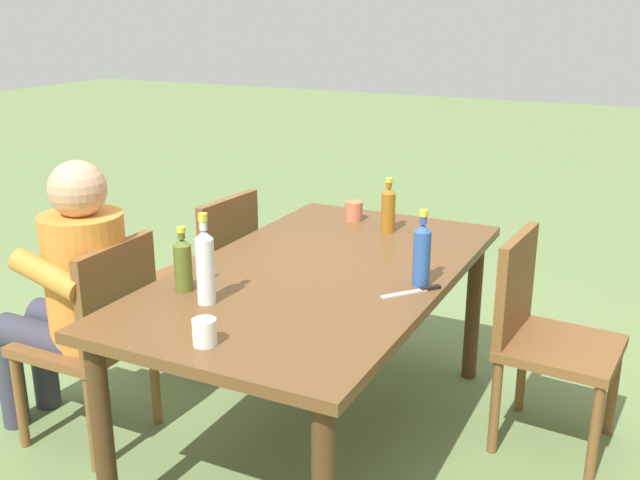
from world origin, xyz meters
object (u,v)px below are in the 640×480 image
(bottle_clear, at_px, (205,265))
(table_knife, at_px, (416,291))
(dining_table, at_px, (320,289))
(person_in_white_shirt, at_px, (73,288))
(chair_near_right, at_px, (98,331))
(cup_white, at_px, (205,332))
(cup_terracotta, at_px, (354,211))
(bottle_blue, at_px, (422,253))
(chair_far_left, at_px, (542,330))
(bottle_olive, at_px, (183,263))
(bottle_amber, at_px, (388,209))
(chair_near_left, at_px, (211,270))

(bottle_clear, distance_m, table_knife, 0.75)
(dining_table, xyz_separation_m, table_knife, (0.06, 0.41, 0.09))
(person_in_white_shirt, xyz_separation_m, table_knife, (-0.34, 1.31, 0.10))
(chair_near_right, distance_m, table_knife, 1.28)
(chair_near_right, bearing_deg, person_in_white_shirt, -89.66)
(chair_near_right, height_order, cup_white, chair_near_right)
(chair_near_right, distance_m, cup_terracotta, 1.29)
(bottle_blue, distance_m, cup_terracotta, 0.88)
(chair_far_left, relative_size, person_in_white_shirt, 0.74)
(dining_table, height_order, bottle_clear, bottle_clear)
(bottle_olive, bearing_deg, bottle_amber, 158.73)
(chair_near_right, xyz_separation_m, table_knife, (-0.34, 1.20, 0.27))
(dining_table, height_order, bottle_olive, bottle_olive)
(dining_table, bearing_deg, person_in_white_shirt, -66.15)
(bottle_clear, xyz_separation_m, bottle_amber, (-1.06, 0.25, -0.03))
(chair_near_left, height_order, bottle_clear, bottle_clear)
(person_in_white_shirt, xyz_separation_m, bottle_clear, (0.07, 0.70, 0.23))
(table_knife, bearing_deg, chair_near_left, -110.53)
(bottle_blue, bearing_deg, chair_far_left, 135.18)
(bottle_olive, bearing_deg, cup_terracotta, 170.79)
(bottle_olive, xyz_separation_m, bottle_blue, (-0.43, 0.74, 0.02))
(chair_far_left, xyz_separation_m, person_in_white_shirt, (0.80, -1.69, 0.17))
(bottle_amber, height_order, table_knife, bottle_amber)
(bottle_olive, bearing_deg, person_in_white_shirt, -91.36)
(bottle_blue, distance_m, bottle_amber, 0.68)
(bottle_clear, height_order, bottle_blue, bottle_clear)
(chair_near_right, height_order, bottle_amber, bottle_amber)
(chair_near_left, xyz_separation_m, bottle_amber, (-0.20, 0.84, 0.37))
(dining_table, height_order, bottle_amber, bottle_amber)
(bottle_amber, relative_size, cup_terracotta, 2.72)
(cup_terracotta, bearing_deg, bottle_clear, -1.87)
(dining_table, bearing_deg, bottle_blue, 92.04)
(bottle_olive, xyz_separation_m, bottle_amber, (-1.00, 0.39, 0.00))
(chair_near_right, bearing_deg, chair_far_left, 116.87)
(person_in_white_shirt, distance_m, bottle_clear, 0.74)
(bottle_blue, height_order, bottle_amber, bottle_blue)
(dining_table, relative_size, chair_far_left, 2.03)
(chair_near_right, relative_size, bottle_blue, 3.05)
(chair_near_left, distance_m, cup_white, 1.41)
(chair_near_left, bearing_deg, chair_near_right, 0.02)
(chair_near_left, bearing_deg, bottle_clear, 34.38)
(chair_far_left, bearing_deg, bottle_blue, -44.82)
(chair_far_left, distance_m, cup_terracotta, 1.04)
(bottle_amber, relative_size, table_knife, 1.24)
(chair_near_right, xyz_separation_m, chair_far_left, (-0.80, 1.58, 0.00))
(chair_near_right, relative_size, table_knife, 4.35)
(chair_far_left, relative_size, bottle_blue, 3.05)
(bottle_blue, bearing_deg, chair_near_right, -70.98)
(bottle_clear, distance_m, cup_terracotta, 1.16)
(bottle_clear, bearing_deg, cup_white, 33.83)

